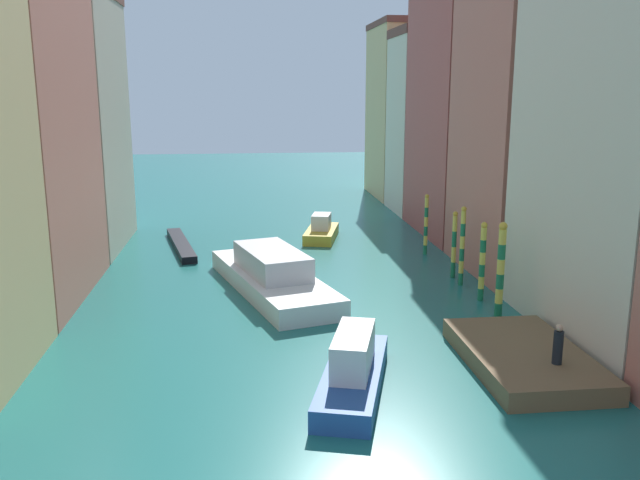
# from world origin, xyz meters

# --- Properties ---
(ground_plane) EXTENTS (154.00, 154.00, 0.00)m
(ground_plane) POSITION_xyz_m (0.00, 24.50, 0.00)
(ground_plane) COLOR #1E6B66
(building_left_2) EXTENTS (6.59, 11.96, 21.93)m
(building_left_2) POSITION_xyz_m (-13.87, 21.24, 10.98)
(building_left_2) COLOR #C6705B
(building_left_2) RESTS_ON ground
(building_left_3) EXTENTS (6.59, 10.91, 16.99)m
(building_left_3) POSITION_xyz_m (-13.87, 32.82, 8.51)
(building_left_3) COLOR #BCB299
(building_left_3) RESTS_ON ground
(building_right_2) EXTENTS (6.59, 9.67, 20.59)m
(building_right_2) POSITION_xyz_m (13.87, 23.54, 10.31)
(building_right_2) COLOR #C6705B
(building_right_2) RESTS_ON ground
(building_right_3) EXTENTS (6.59, 11.60, 18.78)m
(building_right_3) POSITION_xyz_m (13.87, 34.23, 9.40)
(building_right_3) COLOR #B25147
(building_right_3) RESTS_ON ground
(building_right_4) EXTENTS (6.59, 7.46, 15.63)m
(building_right_4) POSITION_xyz_m (13.87, 43.72, 7.83)
(building_right_4) COLOR beige
(building_right_4) RESTS_ON ground
(building_right_5) EXTENTS (6.59, 10.35, 17.00)m
(building_right_5) POSITION_xyz_m (13.87, 52.73, 8.51)
(building_right_5) COLOR #DBB77A
(building_right_5) RESTS_ON ground
(waterfront_dock) EXTENTS (4.25, 7.40, 0.76)m
(waterfront_dock) POSITION_xyz_m (8.22, 9.60, 0.38)
(waterfront_dock) COLOR brown
(waterfront_dock) RESTS_ON ground
(person_on_dock) EXTENTS (0.36, 0.36, 1.50)m
(person_on_dock) POSITION_xyz_m (8.76, 8.07, 1.45)
(person_on_dock) COLOR black
(person_on_dock) RESTS_ON waterfront_dock
(mooring_pole_0) EXTENTS (0.39, 0.39, 4.59)m
(mooring_pole_0) POSITION_xyz_m (9.37, 15.30, 2.35)
(mooring_pole_0) COLOR #197247
(mooring_pole_0) RESTS_ON ground
(mooring_pole_1) EXTENTS (0.33, 0.33, 4.08)m
(mooring_pole_1) POSITION_xyz_m (9.46, 17.95, 2.09)
(mooring_pole_1) COLOR #197247
(mooring_pole_1) RESTS_ON ground
(mooring_pole_2) EXTENTS (0.29, 0.29, 4.39)m
(mooring_pole_2) POSITION_xyz_m (9.32, 20.72, 2.24)
(mooring_pole_2) COLOR #197247
(mooring_pole_2) RESTS_ON ground
(mooring_pole_3) EXTENTS (0.29, 0.29, 3.84)m
(mooring_pole_3) POSITION_xyz_m (9.38, 22.31, 1.97)
(mooring_pole_3) COLOR #197247
(mooring_pole_3) RESTS_ON ground
(mooring_pole_4) EXTENTS (0.27, 0.27, 3.97)m
(mooring_pole_4) POSITION_xyz_m (9.26, 27.84, 2.03)
(mooring_pole_4) COLOR #197247
(mooring_pole_4) RESTS_ON ground
(vaporetto_white) EXTENTS (6.78, 12.57, 2.26)m
(vaporetto_white) POSITION_xyz_m (-1.01, 20.86, 0.85)
(vaporetto_white) COLOR white
(vaporetto_white) RESTS_ON ground
(gondola_black) EXTENTS (2.81, 9.28, 0.47)m
(gondola_black) POSITION_xyz_m (-6.74, 31.50, 0.24)
(gondola_black) COLOR black
(gondola_black) RESTS_ON ground
(motorboat_0) EXTENTS (3.16, 5.44, 1.82)m
(motorboat_0) POSITION_xyz_m (3.07, 33.23, 0.60)
(motorboat_0) COLOR gold
(motorboat_0) RESTS_ON ground
(motorboat_1) EXTENTS (3.84, 7.27, 2.13)m
(motorboat_1) POSITION_xyz_m (1.31, 8.41, 0.76)
(motorboat_1) COLOR #234C93
(motorboat_1) RESTS_ON ground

